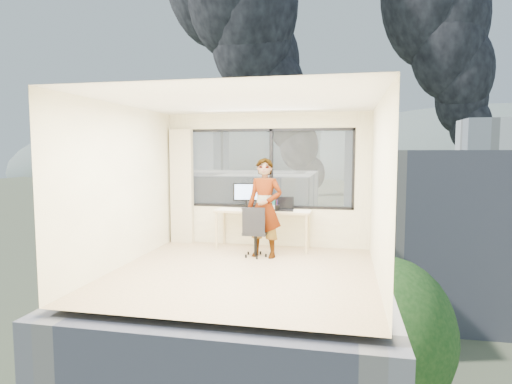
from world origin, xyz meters
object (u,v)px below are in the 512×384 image
(person, at_px, (265,208))
(handbag, at_px, (279,204))
(chair, at_px, (255,231))
(desk, at_px, (263,229))
(monitor, at_px, (247,196))
(game_console, at_px, (273,206))
(laptop, at_px, (284,204))

(person, xyz_separation_m, handbag, (0.13, 0.84, -0.02))
(chair, bearing_deg, desk, 87.68)
(desk, height_order, monitor, monitor)
(desk, height_order, game_console, game_console)
(chair, xyz_separation_m, monitor, (-0.33, 0.72, 0.55))
(chair, distance_m, laptop, 0.85)
(desk, distance_m, game_console, 0.49)
(monitor, height_order, handbag, monitor)
(desk, height_order, chair, chair)
(person, relative_size, laptop, 4.65)
(monitor, relative_size, handbag, 1.99)
(monitor, bearing_deg, game_console, 9.89)
(monitor, bearing_deg, handbag, 4.59)
(game_console, height_order, handbag, handbag)
(chair, bearing_deg, laptop, 54.93)
(handbag, bearing_deg, person, -80.03)
(desk, relative_size, handbag, 6.96)
(chair, height_order, game_console, chair)
(person, bearing_deg, monitor, 134.82)
(laptop, bearing_deg, chair, -128.04)
(chair, xyz_separation_m, person, (0.16, 0.03, 0.41))
(game_console, bearing_deg, chair, -103.76)
(person, height_order, game_console, person)
(handbag, bearing_deg, game_console, -170.53)
(chair, bearing_deg, handbag, 70.36)
(person, height_order, monitor, person)
(desk, height_order, laptop, laptop)
(handbag, bearing_deg, desk, -124.43)
(desk, bearing_deg, laptop, -5.14)
(monitor, bearing_deg, desk, -18.86)
(desk, distance_m, monitor, 0.72)
(desk, xyz_separation_m, handbag, (0.28, 0.21, 0.47))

